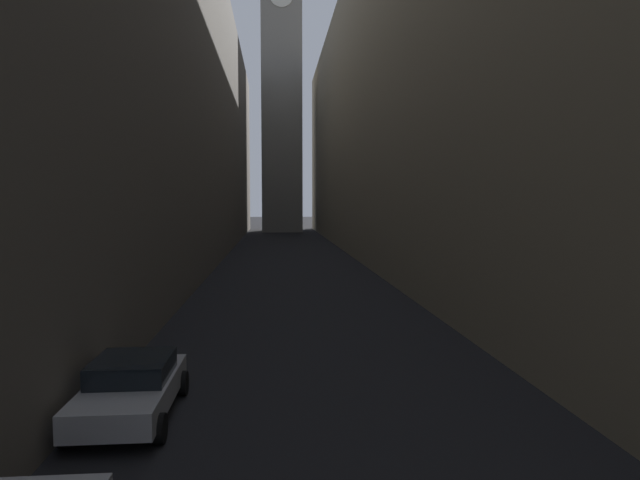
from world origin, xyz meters
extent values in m
plane|color=black|center=(0.00, 48.00, 0.00)|extent=(264.00, 264.00, 0.00)
cube|color=#60594F|center=(-10.66, 50.00, 12.45)|extent=(10.31, 108.00, 24.89)
cube|color=gray|center=(13.39, 50.00, 12.96)|extent=(15.78, 108.00, 25.93)
cube|color=gray|center=(0.00, 94.96, 21.94)|extent=(6.32, 6.32, 43.87)
cube|color=#B7B7BC|center=(-4.40, 19.00, 0.58)|extent=(1.78, 4.00, 0.55)
cube|color=black|center=(-4.40, 19.16, 1.08)|extent=(1.63, 1.82, 0.46)
cylinder|color=black|center=(-5.29, 20.36, 0.30)|extent=(0.22, 0.61, 0.61)
cylinder|color=black|center=(-3.51, 20.36, 0.30)|extent=(0.22, 0.61, 0.61)
cylinder|color=black|center=(-5.29, 17.64, 0.30)|extent=(0.22, 0.61, 0.61)
cylinder|color=black|center=(-3.51, 17.64, 0.30)|extent=(0.22, 0.61, 0.61)
camera|label=1|loc=(-1.21, 6.93, 4.79)|focal=30.57mm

